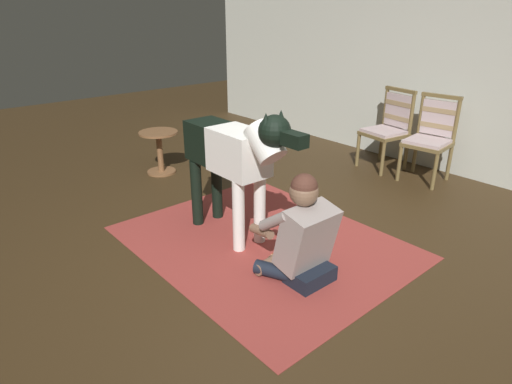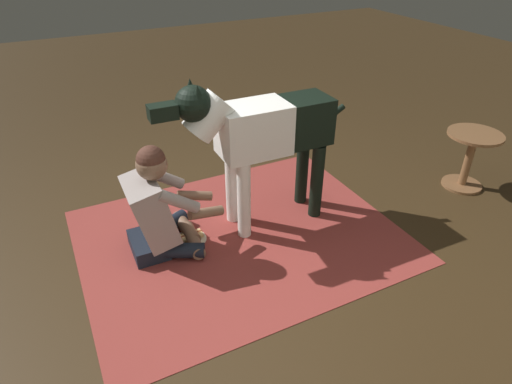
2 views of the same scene
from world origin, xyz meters
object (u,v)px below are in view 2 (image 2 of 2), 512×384
(large_dog, at_px, (261,133))
(hot_dog_on_plate, at_px, (190,237))
(person_sitting_on_floor, at_px, (158,210))
(round_side_table, at_px, (470,155))

(large_dog, relative_size, hot_dog_on_plate, 6.26)
(person_sitting_on_floor, relative_size, hot_dog_on_plate, 3.48)
(person_sitting_on_floor, bearing_deg, round_side_table, 172.64)
(person_sitting_on_floor, relative_size, round_side_table, 1.60)
(person_sitting_on_floor, bearing_deg, large_dog, 178.97)
(hot_dog_on_plate, height_order, round_side_table, round_side_table)
(person_sitting_on_floor, height_order, hot_dog_on_plate, person_sitting_on_floor)
(large_dog, height_order, round_side_table, large_dog)
(person_sitting_on_floor, bearing_deg, hot_dog_on_plate, 178.97)
(person_sitting_on_floor, distance_m, round_side_table, 2.72)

